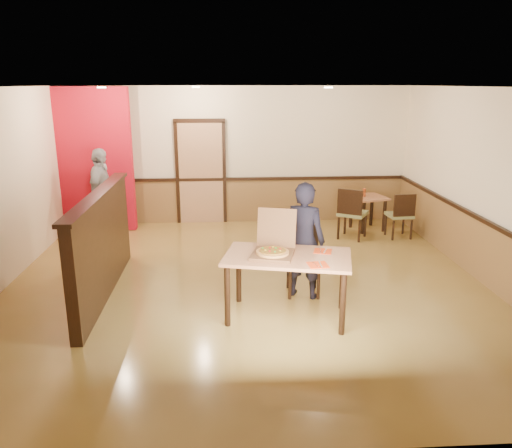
{
  "coord_description": "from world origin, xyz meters",
  "views": [
    {
      "loc": [
        -0.31,
        -6.81,
        2.85
      ],
      "look_at": [
        0.12,
        0.0,
        0.92
      ],
      "focal_mm": 35.0,
      "sensor_mm": 36.0,
      "label": 1
    }
  ],
  "objects": [
    {
      "name": "diner_chair",
      "position": [
        0.76,
        -0.31,
        0.52
      ],
      "size": [
        0.5,
        0.5,
        0.95
      ],
      "rotation": [
        0.0,
        0.0,
        -0.06
      ],
      "color": "olive",
      "rests_on": "floor"
    },
    {
      "name": "pizza",
      "position": [
        0.26,
        -1.09,
        0.87
      ],
      "size": [
        0.45,
        0.45,
        0.03
      ],
      "primitive_type": "cylinder",
      "rotation": [
        0.0,
        0.0,
        -0.13
      ],
      "color": "#CD914A",
      "rests_on": "pizza_box"
    },
    {
      "name": "side_chair_left",
      "position": [
        2.05,
        2.08,
        0.54
      ],
      "size": [
        0.67,
        0.67,
        0.98
      ],
      "rotation": [
        0.0,
        0.0,
        2.6
      ],
      "color": "olive",
      "rests_on": "floor"
    },
    {
      "name": "wainscot_right",
      "position": [
        3.47,
        0.0,
        0.45
      ],
      "size": [
        0.04,
        7.0,
        0.9
      ],
      "primitive_type": "cube",
      "color": "olive",
      "rests_on": "floor"
    },
    {
      "name": "wall_back",
      "position": [
        0.0,
        3.5,
        1.4
      ],
      "size": [
        7.0,
        0.0,
        7.0
      ],
      "primitive_type": "plane",
      "rotation": [
        1.57,
        0.0,
        0.0
      ],
      "color": "#FFECC7",
      "rests_on": "floor"
    },
    {
      "name": "main_table",
      "position": [
        0.44,
        -1.08,
        0.71
      ],
      "size": [
        1.68,
        1.19,
        0.82
      ],
      "rotation": [
        0.0,
        0.0,
        -0.22
      ],
      "color": "tan",
      "rests_on": "floor"
    },
    {
      "name": "wainscot_back",
      "position": [
        0.0,
        3.47,
        0.45
      ],
      "size": [
        7.0,
        0.04,
        0.9
      ],
      "primitive_type": "cube",
      "color": "olive",
      "rests_on": "floor"
    },
    {
      "name": "floor",
      "position": [
        0.0,
        0.0,
        0.0
      ],
      "size": [
        7.0,
        7.0,
        0.0
      ],
      "primitive_type": "plane",
      "color": "#AA8942",
      "rests_on": "ground"
    },
    {
      "name": "booth_partition",
      "position": [
        -2.0,
        -0.2,
        0.74
      ],
      "size": [
        0.2,
        3.1,
        1.44
      ],
      "color": "black",
      "rests_on": "floor"
    },
    {
      "name": "chair_rail_right",
      "position": [
        3.45,
        0.0,
        0.92
      ],
      "size": [
        0.06,
        7.0,
        0.06
      ],
      "primitive_type": "cube",
      "color": "black",
      "rests_on": "wall_right"
    },
    {
      "name": "napkin_near",
      "position": [
        0.75,
        -1.44,
        0.82
      ],
      "size": [
        0.25,
        0.25,
        0.01
      ],
      "rotation": [
        0.0,
        0.0,
        0.09
      ],
      "color": "#ED3E10",
      "rests_on": "main_table"
    },
    {
      "name": "diner",
      "position": [
        0.74,
        -0.46,
        0.8
      ],
      "size": [
        0.69,
        0.59,
        1.61
      ],
      "primitive_type": "imported",
      "rotation": [
        0.0,
        0.0,
        2.72
      ],
      "color": "black",
      "rests_on": "floor"
    },
    {
      "name": "side_table",
      "position": [
        2.54,
        2.69,
        0.51
      ],
      "size": [
        0.78,
        0.78,
        0.68
      ],
      "rotation": [
        0.0,
        0.0,
        0.27
      ],
      "color": "tan",
      "rests_on": "floor"
    },
    {
      "name": "chair_rail_back",
      "position": [
        0.0,
        3.45,
        0.92
      ],
      "size": [
        7.0,
        0.06,
        0.06
      ],
      "primitive_type": "cube",
      "color": "black",
      "rests_on": "wall_back"
    },
    {
      "name": "condiment",
      "position": [
        2.44,
        2.7,
        0.76
      ],
      "size": [
        0.07,
        0.07,
        0.17
      ],
      "primitive_type": "cylinder",
      "color": "#8F3C1A",
      "rests_on": "side_table"
    },
    {
      "name": "passerby",
      "position": [
        -2.63,
        2.53,
        0.85
      ],
      "size": [
        0.49,
        1.02,
        1.7
      ],
      "primitive_type": "imported",
      "rotation": [
        0.0,
        0.0,
        1.5
      ],
      "color": "#9B9AA2",
      "rests_on": "floor"
    },
    {
      "name": "wall_right",
      "position": [
        3.5,
        0.0,
        1.4
      ],
      "size": [
        0.0,
        7.0,
        7.0
      ],
      "primitive_type": "plane",
      "rotation": [
        1.57,
        0.0,
        -1.57
      ],
      "color": "#FFECC7",
      "rests_on": "floor"
    },
    {
      "name": "back_door",
      "position": [
        -0.8,
        3.46,
        1.05
      ],
      "size": [
        0.9,
        0.06,
        2.1
      ],
      "primitive_type": "cube",
      "color": "tan",
      "rests_on": "wall_back"
    },
    {
      "name": "side_chair_right",
      "position": [
        2.99,
        2.08,
        0.48
      ],
      "size": [
        0.47,
        0.47,
        0.88
      ],
      "rotation": [
        0.0,
        0.0,
        3.22
      ],
      "color": "olive",
      "rests_on": "floor"
    },
    {
      "name": "pizza_box",
      "position": [
        0.27,
        -1.04,
        0.89
      ],
      "size": [
        0.63,
        0.69,
        0.52
      ],
      "rotation": [
        0.0,
        0.0,
        -0.26
      ],
      "color": "brown",
      "rests_on": "main_table"
    },
    {
      "name": "napkin_far",
      "position": [
        0.9,
        -0.96,
        0.82
      ],
      "size": [
        0.27,
        0.27,
        0.01
      ],
      "rotation": [
        0.0,
        0.0,
        -0.27
      ],
      "color": "#ED3E10",
      "rests_on": "main_table"
    },
    {
      "name": "spot_a",
      "position": [
        -2.3,
        1.8,
        2.78
      ],
      "size": [
        0.14,
        0.14,
        0.02
      ],
      "primitive_type": "cylinder",
      "color": "beige",
      "rests_on": "ceiling"
    },
    {
      "name": "spot_c",
      "position": [
        1.4,
        1.5,
        2.78
      ],
      "size": [
        0.14,
        0.14,
        0.02
      ],
      "primitive_type": "cylinder",
      "color": "beige",
      "rests_on": "ceiling"
    },
    {
      "name": "red_accent_panel",
      "position": [
        -2.9,
        3.0,
        1.4
      ],
      "size": [
        1.6,
        0.2,
        2.78
      ],
      "primitive_type": "cube",
      "color": "red",
      "rests_on": "floor"
    },
    {
      "name": "ceiling",
      "position": [
        0.0,
        0.0,
        2.8
      ],
      "size": [
        7.0,
        7.0,
        0.0
      ],
      "primitive_type": "plane",
      "rotation": [
        3.14,
        0.0,
        0.0
      ],
      "color": "black",
      "rests_on": "wall_back"
    },
    {
      "name": "spot_b",
      "position": [
        -0.8,
        2.5,
        2.78
      ],
      "size": [
        0.14,
        0.14,
        0.02
      ],
      "primitive_type": "cylinder",
      "color": "beige",
      "rests_on": "ceiling"
    }
  ]
}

